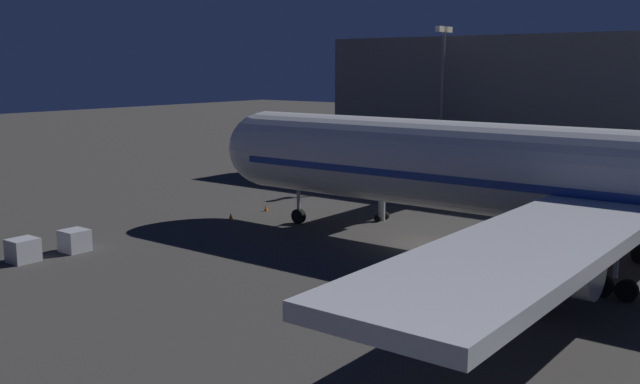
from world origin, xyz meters
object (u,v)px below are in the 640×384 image
Objects in this scene: jet_bridge at (413,145)px; traffic_cone_nose_starboard at (231,216)px; apron_floodlight_mast at (442,93)px; baggage_container_near_belt at (23,250)px; airliner_at_gate at (620,183)px; baggage_container_mid_row at (75,241)px; traffic_cone_nose_port at (266,208)px.

traffic_cone_nose_starboard is (12.23, -10.21, -5.57)m from jet_bridge.
apron_floodlight_mast is 9.47× the size of baggage_container_near_belt.
jet_bridge is (-10.03, -19.85, 0.09)m from airliner_at_gate.
jet_bridge is at bearing 140.15° from traffic_cone_nose_starboard.
airliner_at_gate reaches higher than traffic_cone_nose_starboard.
baggage_container_near_belt reaches higher than traffic_cone_nose_starboard.
jet_bridge is at bearing 156.59° from baggage_container_mid_row.
baggage_container_mid_row is 18.46m from traffic_cone_nose_port.
traffic_cone_nose_starboard is at bearing 175.13° from baggage_container_near_belt.
baggage_container_near_belt reaches higher than baggage_container_mid_row.
baggage_container_mid_row reaches higher than traffic_cone_nose_port.
jet_bridge is 16.88m from traffic_cone_nose_starboard.
baggage_container_near_belt is at bearing -21.42° from jet_bridge.
traffic_cone_nose_starboard is at bearing 0.00° from traffic_cone_nose_port.
baggage_container_near_belt is at bearing -4.87° from traffic_cone_nose_starboard.
jet_bridge is 10.74× the size of baggage_container_mid_row.
baggage_container_near_belt is at bearing -57.87° from airliner_at_gate.
jet_bridge is at bearing 127.49° from traffic_cone_nose_port.
apron_floodlight_mast reaches higher than baggage_container_mid_row.
airliner_at_gate is 37.20× the size of baggage_container_mid_row.
apron_floodlight_mast is 9.87× the size of baggage_container_mid_row.
jet_bridge is 33.11× the size of traffic_cone_nose_starboard.
apron_floodlight_mast reaches higher than traffic_cone_nose_port.
apron_floodlight_mast is (-15.47, -5.56, 3.94)m from jet_bridge.
jet_bridge reaches higher than traffic_cone_nose_port.
baggage_container_mid_row is (41.72, -5.81, -9.03)m from apron_floodlight_mast.
airliner_at_gate is at bearing 94.19° from traffic_cone_nose_starboard.
apron_floodlight_mast is at bearing 172.27° from baggage_container_near_belt.
jet_bridge is 33.11× the size of traffic_cone_nose_port.
traffic_cone_nose_port is at bearing 180.00° from traffic_cone_nose_starboard.
baggage_container_mid_row reaches higher than traffic_cone_nose_starboard.
traffic_cone_nose_port is (-18.42, 1.16, -0.48)m from baggage_container_mid_row.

